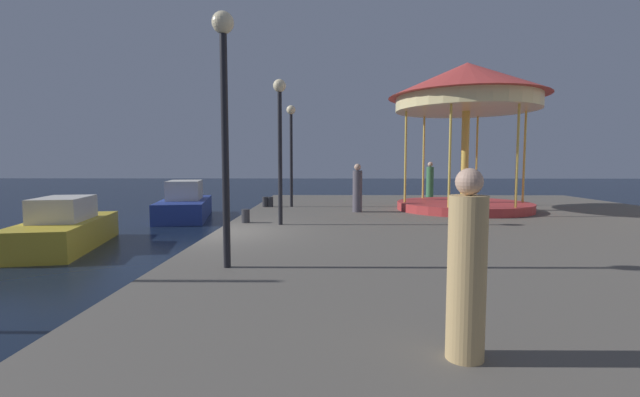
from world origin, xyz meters
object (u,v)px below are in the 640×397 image
Objects in this scene: bollard_south at (270,202)px; person_far_corner at (467,271)px; lamp_post_near_edge at (224,94)px; lamp_post_far_end at (291,137)px; carousel at (466,101)px; bollard_north at (246,216)px; lamp_post_mid_promenade at (280,125)px; motorboat_yellow at (64,229)px; motorboat_blue at (185,204)px; person_mid_promenade at (357,189)px; person_by_the_water at (430,182)px; bollard_center at (265,202)px.

person_far_corner is (3.50, -13.36, 0.60)m from bollard_south.
lamp_post_near_edge reaches higher than lamp_post_far_end.
bollard_north is (-7.51, -3.49, -3.83)m from carousel.
lamp_post_near_edge is 10.39m from bollard_south.
lamp_post_far_end is at bearing 3.65° from bollard_south.
lamp_post_mid_promenade is at bearing -88.95° from lamp_post_far_end.
bollard_north is at bearing -1.30° from motorboat_yellow.
motorboat_blue is 13.77× the size of bollard_south.
motorboat_yellow is at bearing -100.61° from motorboat_blue.
lamp_post_near_edge is 2.43× the size of person_mid_promenade.
person_by_the_water is (-0.14, 4.68, -3.18)m from carousel.
bollard_south is at bearing 0.95° from bollard_center.
lamp_post_far_end is at bearing 169.83° from carousel.
bollard_center is 0.22× the size of person_by_the_water.
person_far_corner is (2.92, -3.35, -2.08)m from lamp_post_near_edge.
bollard_center is 0.23× the size of person_mid_promenade.
person_far_corner is at bearing -78.85° from lamp_post_far_end.
person_far_corner is at bearing -107.59° from carousel.
carousel is 3.31× the size of person_far_corner.
lamp_post_mid_promenade is 10.22× the size of bollard_center.
bollard_north is at bearing 97.41° from lamp_post_near_edge.
motorboat_yellow is at bearing 138.21° from lamp_post_near_edge.
motorboat_blue is at bearing 149.17° from bollard_south.
bollard_south is (-0.85, -0.05, -2.58)m from lamp_post_far_end.
motorboat_blue is 11.63m from person_by_the_water.
person_by_the_water is (7.37, 8.16, 0.65)m from bollard_north.
bollard_north is at bearing -101.88° from lamp_post_far_end.
motorboat_blue is 1.36× the size of lamp_post_far_end.
bollard_center is at bearing 105.46° from person_far_corner.
person_far_corner is at bearing -74.54° from bollard_center.
carousel is (13.00, 3.36, 4.25)m from motorboat_yellow.
carousel reaches higher than person_by_the_water.
motorboat_yellow reaches higher than bollard_south.
motorboat_yellow is 5.51m from bollard_north.
person_mid_promenade is at bearing 71.34° from lamp_post_near_edge.
carousel is at bearing -8.36° from bollard_center.
motorboat_yellow is 14.09m from carousel.
motorboat_yellow is 1.23× the size of lamp_post_far_end.
person_by_the_water reaches higher than motorboat_blue.
motorboat_yellow is 8.45m from lamp_post_far_end.
bollard_south is 4.61m from bollard_north.
lamp_post_far_end is 10.09× the size of bollard_south.
bollard_south is 1.00× the size of bollard_north.
bollard_north is at bearing -91.59° from bollard_south.
bollard_south is at bearing -30.83° from motorboat_blue.
bollard_center is at bearing 102.93° from lamp_post_mid_promenade.
lamp_post_far_end is 2.33× the size of person_mid_promenade.
bollard_north is 0.23× the size of person_mid_promenade.
bollard_center is at bearing 94.43° from lamp_post_near_edge.
carousel is 3.28× the size of person_mid_promenade.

